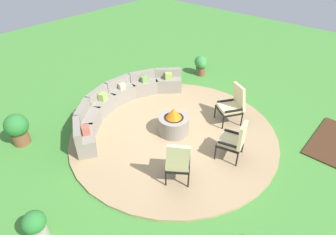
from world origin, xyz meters
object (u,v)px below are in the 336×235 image
at_px(fire_pit, 174,123).
at_px(lounge_chair_front_left, 178,161).
at_px(lounge_chair_front_right, 235,140).
at_px(potted_plant_3, 201,64).
at_px(curved_stone_bench, 121,101).
at_px(lounge_chair_back_left, 233,104).
at_px(potted_plant_2, 17,128).
at_px(potted_plant_1, 36,226).
at_px(potted_plant_0, 202,67).

height_order(fire_pit, lounge_chair_front_left, lounge_chair_front_left).
bearing_deg(lounge_chair_front_right, lounge_chair_front_left, 145.82).
distance_m(lounge_chair_front_right, potted_plant_3, 4.66).
distance_m(curved_stone_bench, lounge_chair_front_right, 3.62).
bearing_deg(lounge_chair_back_left, lounge_chair_front_right, 155.74).
xyz_separation_m(curved_stone_bench, lounge_chair_front_right, (0.38, -3.59, 0.23)).
relative_size(fire_pit, lounge_chair_back_left, 0.70).
relative_size(curved_stone_bench, lounge_chair_back_left, 3.85).
bearing_deg(potted_plant_2, potted_plant_1, -110.39).
bearing_deg(potted_plant_1, potted_plant_0, 12.68).
height_order(potted_plant_0, potted_plant_3, potted_plant_3).
xyz_separation_m(lounge_chair_front_left, potted_plant_2, (-1.63, 3.93, -0.15)).
bearing_deg(potted_plant_3, curved_stone_bench, 175.47).
bearing_deg(potted_plant_0, curved_stone_bench, 174.00).
xyz_separation_m(fire_pit, potted_plant_3, (3.47, 1.60, 0.04)).
height_order(lounge_chair_front_right, potted_plant_2, lounge_chair_front_right).
relative_size(lounge_chair_front_left, potted_plant_0, 1.89).
relative_size(lounge_chair_front_left, lounge_chair_front_right, 1.12).
bearing_deg(fire_pit, potted_plant_1, -177.87).
bearing_deg(fire_pit, potted_plant_3, 24.80).
bearing_deg(lounge_chair_back_left, potted_plant_2, 83.91).
bearing_deg(potted_plant_3, lounge_chair_front_right, -134.78).
height_order(lounge_chair_front_left, lounge_chair_front_right, lounge_chair_front_left).
relative_size(potted_plant_0, potted_plant_1, 0.88).
xyz_separation_m(lounge_chair_back_left, potted_plant_0, (1.94, 2.42, -0.30)).
relative_size(curved_stone_bench, potted_plant_3, 6.23).
bearing_deg(fire_pit, lounge_chair_front_right, -83.63).
xyz_separation_m(lounge_chair_front_right, lounge_chair_back_left, (1.28, 0.80, 0.04)).
distance_m(fire_pit, potted_plant_0, 3.73).
xyz_separation_m(lounge_chair_front_right, potted_plant_0, (3.22, 3.21, -0.26)).
distance_m(curved_stone_bench, potted_plant_2, 2.84).
bearing_deg(lounge_chair_front_right, potted_plant_3, 30.88).
bearing_deg(potted_plant_1, potted_plant_2, 69.61).
distance_m(potted_plant_2, potted_plant_3, 6.46).
bearing_deg(lounge_chair_front_right, fire_pit, 82.03).
xyz_separation_m(curved_stone_bench, potted_plant_0, (3.61, -0.38, -0.02)).
relative_size(lounge_chair_front_right, potted_plant_0, 1.70).
height_order(curved_stone_bench, lounge_chair_front_left, lounge_chair_front_left).
bearing_deg(potted_plant_2, potted_plant_0, -11.15).
relative_size(fire_pit, potted_plant_1, 1.17).
xyz_separation_m(fire_pit, potted_plant_0, (3.41, 1.51, -0.02)).
height_order(curved_stone_bench, potted_plant_0, curved_stone_bench).
height_order(lounge_chair_front_right, potted_plant_0, lounge_chair_front_right).
xyz_separation_m(lounge_chair_front_right, potted_plant_1, (-4.16, 1.55, -0.21)).
distance_m(fire_pit, potted_plant_3, 3.82).
bearing_deg(potted_plant_3, potted_plant_1, -166.76).
distance_m(fire_pit, curved_stone_bench, 1.90).
xyz_separation_m(potted_plant_0, potted_plant_1, (-7.38, -1.66, 0.04)).
bearing_deg(fire_pit, curved_stone_bench, 95.82).
relative_size(lounge_chair_front_left, potted_plant_2, 1.34).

